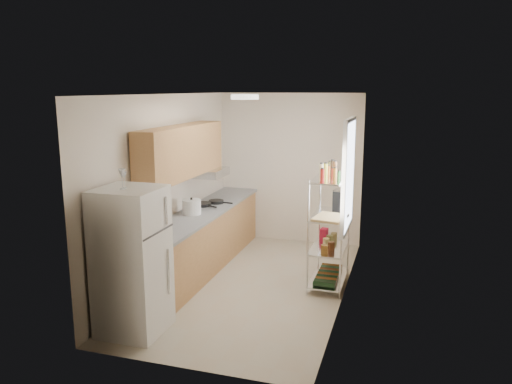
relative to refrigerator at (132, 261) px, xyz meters
The scene contains 16 objects.
room 1.92m from the refrigerator, 62.08° to the left, with size 2.52×4.42×2.62m.
counter_run 2.11m from the refrigerator, 91.34° to the left, with size 0.63×3.51×0.90m.
upper_cabinets 2.01m from the refrigerator, 96.06° to the left, with size 0.33×2.20×0.72m, color tan.
range_hood 2.61m from the refrigerator, 92.93° to the left, with size 0.50×0.60×0.12m, color #B7BABC.
window 2.98m from the refrigerator, 43.55° to the left, with size 0.06×1.00×1.46m, color white.
bakers_rack 2.71m from the refrigerator, 45.93° to the left, with size 0.45×0.90×1.73m.
ceiling_dome 2.37m from the refrigerator, 57.03° to the left, with size 0.34×0.34×0.06m, color white.
refrigerator is the anchor object (origin of this frame).
wine_glass_a 0.93m from the refrigerator, 107.30° to the right, with size 0.08×0.08×0.22m, color silver, non-canonical shape.
wine_glass_b 0.91m from the refrigerator, behind, with size 0.06×0.06×0.17m, color silver, non-canonical shape.
rice_cooker 1.81m from the refrigerator, 92.87° to the left, with size 0.27×0.27×0.22m, color silver.
frying_pan_large 2.35m from the refrigerator, 93.68° to the left, with size 0.27×0.27×0.05m, color black.
frying_pan_small 2.57m from the refrigerator, 90.33° to the left, with size 0.24×0.24×0.05m, color black.
cutting_board 2.57m from the refrigerator, 41.75° to the left, with size 0.37×0.48×0.03m, color tan.
espresso_machine 3.03m from the refrigerator, 48.99° to the left, with size 0.17×0.25×0.29m, color black.
storage_bag 2.87m from the refrigerator, 52.42° to the left, with size 0.09×0.13×0.15m, color #A61428.
Camera 1 is at (1.94, -6.21, 2.67)m, focal length 35.00 mm.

